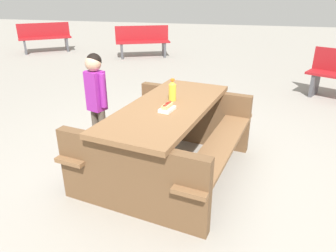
% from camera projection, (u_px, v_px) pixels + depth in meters
% --- Properties ---
extents(ground_plane, '(30.00, 30.00, 0.00)m').
position_uv_depth(ground_plane, '(168.00, 170.00, 3.44)').
color(ground_plane, gray).
rests_on(ground_plane, ground).
extents(picnic_table, '(2.03, 1.71, 0.75)m').
position_uv_depth(picnic_table, '(168.00, 133.00, 3.26)').
color(picnic_table, brown).
rests_on(picnic_table, ground).
extents(soda_bottle, '(0.08, 0.08, 0.23)m').
position_uv_depth(soda_bottle, '(172.00, 91.00, 3.24)').
color(soda_bottle, yellow).
rests_on(soda_bottle, picnic_table).
extents(hotdog_tray, '(0.20, 0.15, 0.08)m').
position_uv_depth(hotdog_tray, '(167.00, 108.00, 2.99)').
color(hotdog_tray, white).
rests_on(hotdog_tray, picnic_table).
extents(child_in_coat, '(0.22, 0.28, 1.18)m').
position_uv_depth(child_in_coat, '(96.00, 91.00, 3.55)').
color(child_in_coat, brown).
rests_on(child_in_coat, ground).
extents(park_bench_mid, '(0.97, 1.53, 0.85)m').
position_uv_depth(park_bench_mid, '(143.00, 41.00, 8.85)').
color(park_bench_mid, maroon).
rests_on(park_bench_mid, ground).
extents(park_bench_far, '(1.23, 1.43, 0.85)m').
position_uv_depth(park_bench_far, '(45.00, 37.00, 9.55)').
color(park_bench_far, maroon).
rests_on(park_bench_far, ground).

